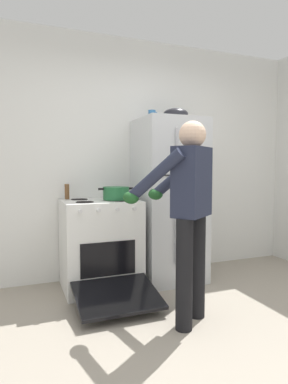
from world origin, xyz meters
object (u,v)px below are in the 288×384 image
(refrigerator, at_px, (169,200))
(pepper_mill, at_px, (67,192))
(person_cook, at_px, (187,203))
(stove_range, at_px, (101,245))
(coffee_mug, at_px, (152,115))
(mixing_bowl, at_px, (176,114))
(red_pot, at_px, (116,193))

(refrigerator, distance_m, pepper_mill, 1.10)
(pepper_mill, bearing_deg, person_cook, -57.68)
(stove_range, height_order, pepper_mill, pepper_mill)
(coffee_mug, bearing_deg, person_cook, -97.63)
(stove_range, xyz_separation_m, mixing_bowl, (0.86, 0.02, 1.38))
(mixing_bowl, bearing_deg, refrigerator, -179.78)
(refrigerator, height_order, red_pot, refrigerator)
(stove_range, relative_size, coffee_mug, 10.83)
(refrigerator, xyz_separation_m, person_cook, (-0.32, -1.00, 0.08))
(pepper_mill, bearing_deg, stove_range, -35.98)
(red_pot, bearing_deg, person_cook, -72.50)
(mixing_bowl, bearing_deg, pepper_mill, 170.20)
(person_cook, bearing_deg, red_pot, 107.50)
(stove_range, distance_m, coffee_mug, 1.50)
(person_cook, distance_m, coffee_mug, 1.36)
(refrigerator, xyz_separation_m, coffee_mug, (-0.18, 0.05, 0.93))
(pepper_mill, bearing_deg, red_pot, -28.52)
(red_pot, height_order, mixing_bowl, mixing_bowl)
(refrigerator, xyz_separation_m, red_pot, (-0.62, -0.05, 0.10))
(stove_range, relative_size, mixing_bowl, 4.42)
(red_pot, distance_m, mixing_bowl, 1.10)
(refrigerator, bearing_deg, red_pot, -175.40)
(stove_range, height_order, coffee_mug, coffee_mug)
(person_cook, height_order, coffee_mug, coffee_mug)
(mixing_bowl, bearing_deg, red_pot, -175.90)
(coffee_mug, height_order, mixing_bowl, mixing_bowl)
(refrigerator, bearing_deg, mixing_bowl, 0.22)
(stove_range, bearing_deg, person_cook, -64.94)
(refrigerator, bearing_deg, person_cook, -107.63)
(stove_range, bearing_deg, red_pot, -11.38)
(stove_range, xyz_separation_m, coffee_mug, (0.60, 0.07, 1.37))
(stove_range, distance_m, pepper_mill, 0.66)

